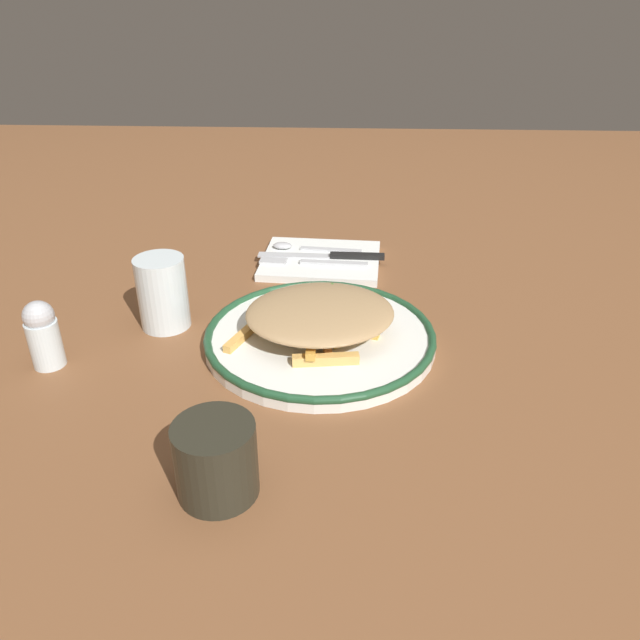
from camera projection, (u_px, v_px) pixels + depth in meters
name	position (u px, v px, depth m)	size (l,w,h in m)	color
ground_plane	(320.00, 343.00, 0.81)	(2.60, 2.60, 0.00)	brown
plate	(320.00, 336.00, 0.80)	(0.30, 0.30, 0.02)	white
fries_heap	(321.00, 313.00, 0.80)	(0.22, 0.23, 0.04)	#E9B758
napkin	(321.00, 260.00, 1.03)	(0.16, 0.19, 0.01)	white
fork	(313.00, 262.00, 1.00)	(0.03, 0.18, 0.00)	silver
knife	(332.00, 256.00, 1.02)	(0.02, 0.21, 0.01)	black
spoon	(301.00, 247.00, 1.05)	(0.03, 0.15, 0.01)	silver
water_glass	(163.00, 293.00, 0.83)	(0.07, 0.07, 0.10)	silver
coffee_mug	(216.00, 458.00, 0.56)	(0.10, 0.08, 0.08)	#2A281E
salt_shaker	(43.00, 334.00, 0.74)	(0.04, 0.04, 0.09)	silver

